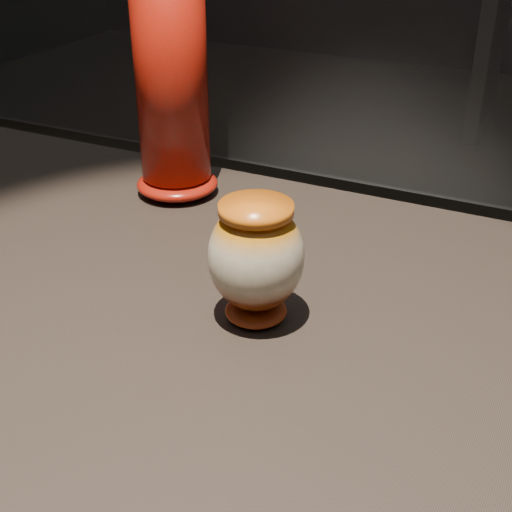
# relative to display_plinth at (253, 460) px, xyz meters

# --- Properties ---
(display_plinth) EXTENTS (2.00, 0.80, 0.90)m
(display_plinth) POSITION_rel_display_plinth_xyz_m (0.00, 0.00, 0.00)
(display_plinth) COLOR black
(display_plinth) RESTS_ON ground
(main_vase) EXTENTS (0.14, 0.14, 0.16)m
(main_vase) POSITION_rel_display_plinth_xyz_m (0.02, -0.02, 0.35)
(main_vase) COLOR #652409
(main_vase) RESTS_ON display_plinth
(tall_vase) EXTENTS (0.17, 0.17, 0.44)m
(tall_vase) POSITION_rel_display_plinth_xyz_m (-0.28, 0.26, 0.48)
(tall_vase) COLOR #B50D0C
(tall_vase) RESTS_ON display_plinth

